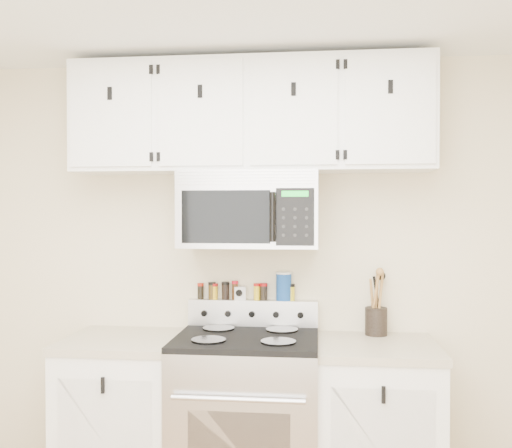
{
  "coord_description": "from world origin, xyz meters",
  "views": [
    {
      "loc": [
        0.38,
        -1.6,
        1.61
      ],
      "look_at": [
        0.05,
        1.45,
        1.55
      ],
      "focal_mm": 40.0,
      "sensor_mm": 36.0,
      "label": 1
    }
  ],
  "objects_px": {
    "utensil_crock": "(376,319)",
    "range": "(247,421)",
    "microwave": "(250,209)",
    "salt_canister": "(284,286)"
  },
  "relations": [
    {
      "from": "range",
      "to": "utensil_crock",
      "type": "distance_m",
      "value": 0.91
    },
    {
      "from": "range",
      "to": "utensil_crock",
      "type": "bearing_deg",
      "value": 18.17
    },
    {
      "from": "utensil_crock",
      "to": "salt_canister",
      "type": "xyz_separation_m",
      "value": [
        -0.53,
        0.05,
        0.17
      ]
    },
    {
      "from": "microwave",
      "to": "salt_canister",
      "type": "height_order",
      "value": "microwave"
    },
    {
      "from": "utensil_crock",
      "to": "salt_canister",
      "type": "bearing_deg",
      "value": 174.56
    },
    {
      "from": "salt_canister",
      "to": "range",
      "type": "bearing_deg",
      "value": -122.73
    },
    {
      "from": "utensil_crock",
      "to": "range",
      "type": "bearing_deg",
      "value": -161.83
    },
    {
      "from": "range",
      "to": "utensil_crock",
      "type": "xyz_separation_m",
      "value": [
        0.71,
        0.23,
        0.52
      ]
    },
    {
      "from": "range",
      "to": "utensil_crock",
      "type": "height_order",
      "value": "utensil_crock"
    },
    {
      "from": "microwave",
      "to": "salt_canister",
      "type": "distance_m",
      "value": 0.51
    }
  ]
}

